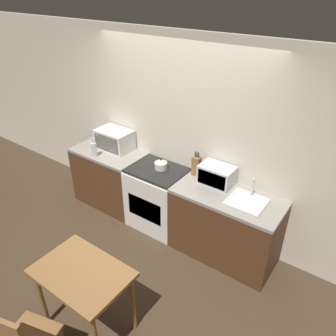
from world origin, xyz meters
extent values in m
plane|color=#3D2D1E|center=(0.00, 0.00, 0.00)|extent=(16.00, 16.00, 0.00)
cube|color=beige|center=(0.00, 1.18, 1.30)|extent=(10.00, 0.06, 2.60)
cube|color=#4C2D19|center=(-1.03, 0.84, 0.43)|extent=(1.07, 0.62, 0.86)
cube|color=gray|center=(-1.03, 0.84, 0.88)|extent=(1.07, 0.62, 0.04)
cube|color=#4C2D19|center=(0.92, 0.84, 0.43)|extent=(1.30, 0.62, 0.86)
cube|color=gray|center=(0.92, 0.84, 0.88)|extent=(1.30, 0.62, 0.04)
cube|color=silver|center=(-0.11, 0.84, 0.43)|extent=(0.76, 0.62, 0.86)
cube|color=black|center=(-0.11, 0.84, 0.88)|extent=(0.73, 0.57, 0.04)
cube|color=black|center=(-0.11, 0.54, 0.43)|extent=(0.54, 0.02, 0.32)
cylinder|color=beige|center=(-0.09, 0.89, 0.95)|extent=(0.17, 0.17, 0.09)
cone|color=beige|center=(-0.09, 0.89, 1.01)|extent=(0.16, 0.16, 0.04)
sphere|color=black|center=(-0.09, 0.89, 1.04)|extent=(0.03, 0.03, 0.03)
cube|color=silver|center=(-0.99, 0.96, 1.05)|extent=(0.52, 0.35, 0.30)
cube|color=black|center=(-0.99, 0.79, 1.05)|extent=(0.46, 0.01, 0.24)
cylinder|color=silver|center=(-1.06, 0.62, 1.00)|extent=(0.08, 0.08, 0.21)
cylinder|color=silver|center=(-1.06, 0.62, 1.15)|extent=(0.03, 0.03, 0.08)
cube|color=brown|center=(0.36, 1.03, 1.03)|extent=(0.10, 0.09, 0.25)
cylinder|color=black|center=(0.34, 1.03, 1.19)|extent=(0.01, 0.01, 0.07)
cylinder|color=black|center=(0.36, 1.03, 1.19)|extent=(0.01, 0.01, 0.07)
cylinder|color=black|center=(0.39, 1.03, 1.19)|extent=(0.01, 0.01, 0.07)
cube|color=silver|center=(0.67, 1.00, 1.02)|extent=(0.42, 0.28, 0.24)
cube|color=black|center=(0.67, 0.86, 1.02)|extent=(0.37, 0.01, 0.19)
cube|color=silver|center=(1.14, 0.84, 0.91)|extent=(0.42, 0.39, 0.02)
cylinder|color=silver|center=(1.14, 0.98, 1.03)|extent=(0.03, 0.03, 0.22)
cube|color=brown|center=(0.30, -0.86, 0.76)|extent=(0.88, 0.61, 0.04)
cylinder|color=brown|center=(-0.08, -1.10, 0.37)|extent=(0.05, 0.05, 0.74)
cylinder|color=brown|center=(-0.08, -0.62, 0.37)|extent=(0.05, 0.05, 0.74)
cylinder|color=brown|center=(0.68, -0.62, 0.37)|extent=(0.05, 0.05, 0.74)
cylinder|color=brown|center=(0.04, -1.32, 0.23)|extent=(0.04, 0.04, 0.46)
camera|label=1|loc=(2.17, -2.10, 3.10)|focal=35.00mm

